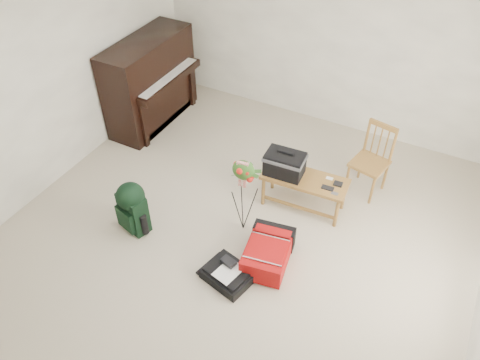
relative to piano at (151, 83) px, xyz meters
The scene contains 11 objects.
floor 2.77m from the piano, 36.20° to the right, with size 5.00×5.50×0.01m, color #BDB298.
ceiling 3.31m from the piano, 36.20° to the right, with size 5.00×5.50×0.01m, color white.
wall_back 2.55m from the piano, 27.74° to the left, with size 5.00×0.04×2.50m, color white.
wall_left 1.76m from the piano, 101.09° to the right, with size 0.04×5.50×2.50m, color white.
piano is the anchor object (origin of this frame).
bench 2.57m from the piano, 16.12° to the right, with size 1.01×0.46×0.76m.
dining_chair 3.22m from the piano, ahead, with size 0.47×0.47×0.91m.
red_suitcase 3.13m from the piano, 31.47° to the right, with size 0.53×0.71×0.28m.
black_duffel 3.18m from the piano, 40.76° to the right, with size 0.55×0.48×0.20m.
green_backpack 2.22m from the piano, 60.23° to the right, with size 0.37×0.34×0.65m.
flower_stand 2.57m from the piano, 31.75° to the right, with size 0.36×0.36×1.01m.
Camera 1 is at (1.67, -2.99, 3.98)m, focal length 35.00 mm.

